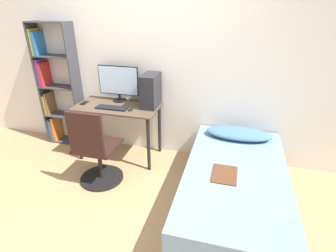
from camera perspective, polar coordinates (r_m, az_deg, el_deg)
name	(u,v)px	position (r m, az deg, el deg)	size (l,w,h in m)	color
ground_plane	(99,222)	(2.92, -14.80, -19.48)	(14.00, 14.00, 0.00)	tan
wall_back	(146,66)	(3.60, -4.84, 12.95)	(8.00, 0.05, 2.50)	silver
desk	(118,114)	(3.62, -10.79, 2.61)	(1.12, 0.59, 0.77)	brown
bookshelf	(55,89)	(4.25, -23.44, 7.41)	(0.59, 0.24, 1.79)	#38383D
office_chair	(96,155)	(3.23, -15.34, -6.12)	(0.53, 0.53, 0.98)	black
bed	(234,189)	(2.91, 14.12, -13.22)	(1.04, 1.97, 0.49)	#4C3D2D
pillow	(239,133)	(3.37, 15.13, -1.55)	(0.79, 0.36, 0.11)	teal
magazine	(224,174)	(2.66, 12.19, -10.23)	(0.24, 0.32, 0.01)	#56331E
monitor	(118,82)	(3.67, -10.75, 9.39)	(0.57, 0.19, 0.49)	black
keyboard	(112,108)	(3.48, -12.14, 3.90)	(0.42, 0.14, 0.02)	black
pc_tower	(151,91)	(3.43, -3.80, 7.70)	(0.20, 0.35, 0.43)	#232328
mouse	(130,110)	(3.38, -8.18, 3.53)	(0.06, 0.09, 0.02)	black
phone	(84,103)	(3.77, -17.77, 4.82)	(0.07, 0.14, 0.01)	black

